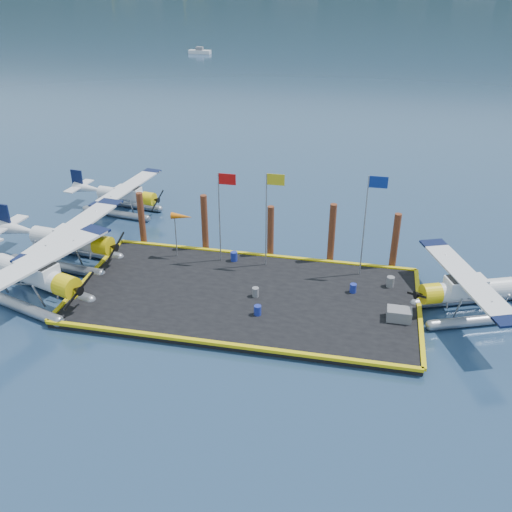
% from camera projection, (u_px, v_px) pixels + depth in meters
% --- Properties ---
extents(ground, '(4000.00, 4000.00, 0.00)m').
position_uv_depth(ground, '(245.00, 300.00, 33.82)').
color(ground, '#172747').
rests_on(ground, ground).
extents(dock, '(20.00, 10.00, 0.40)m').
position_uv_depth(dock, '(245.00, 297.00, 33.73)').
color(dock, black).
rests_on(dock, ground).
extents(dock_bumpers, '(20.25, 10.25, 0.18)m').
position_uv_depth(dock_bumpers, '(245.00, 293.00, 33.59)').
color(dock_bumpers, gold).
rests_on(dock_bumpers, dock).
extents(seaplane_a, '(9.88, 10.56, 3.78)m').
position_uv_depth(seaplane_a, '(34.00, 277.00, 32.89)').
color(seaplane_a, gray).
rests_on(seaplane_a, ground).
extents(seaplane_b, '(9.15, 10.10, 3.57)m').
position_uv_depth(seaplane_b, '(70.00, 242.00, 37.10)').
color(seaplane_b, gray).
rests_on(seaplane_b, ground).
extents(seaplane_c, '(7.79, 8.57, 3.03)m').
position_uv_depth(seaplane_c, '(125.00, 197.00, 44.59)').
color(seaplane_c, gray).
rests_on(seaplane_c, ground).
extents(seaplane_d, '(8.75, 9.27, 3.35)m').
position_uv_depth(seaplane_d, '(470.00, 293.00, 31.76)').
color(seaplane_d, gray).
rests_on(seaplane_d, ground).
extents(drum_1, '(0.40, 0.40, 0.56)m').
position_uv_depth(drum_1, '(255.00, 292.00, 33.30)').
color(drum_1, slate).
rests_on(drum_1, dock).
extents(drum_2, '(0.39, 0.39, 0.55)m').
position_uv_depth(drum_2, '(353.00, 288.00, 33.69)').
color(drum_2, navy).
rests_on(drum_2, dock).
extents(drum_3, '(0.41, 0.41, 0.57)m').
position_uv_depth(drum_3, '(258.00, 310.00, 31.59)').
color(drum_3, navy).
rests_on(drum_3, dock).
extents(drum_4, '(0.46, 0.46, 0.65)m').
position_uv_depth(drum_4, '(390.00, 282.00, 34.27)').
color(drum_4, slate).
rests_on(drum_4, dock).
extents(drum_5, '(0.44, 0.44, 0.62)m').
position_uv_depth(drum_5, '(234.00, 256.00, 37.16)').
color(drum_5, navy).
rests_on(drum_5, dock).
extents(crate, '(1.33, 0.89, 0.67)m').
position_uv_depth(crate, '(399.00, 314.00, 31.14)').
color(crate, slate).
rests_on(crate, dock).
extents(flagpole_red, '(1.14, 0.08, 6.00)m').
position_uv_depth(flagpole_red, '(222.00, 204.00, 35.46)').
color(flagpole_red, gray).
rests_on(flagpole_red, dock).
extents(flagpole_yellow, '(1.14, 0.08, 6.20)m').
position_uv_depth(flagpole_yellow, '(270.00, 206.00, 34.86)').
color(flagpole_yellow, gray).
rests_on(flagpole_yellow, dock).
extents(flagpole_blue, '(1.14, 0.08, 6.50)m').
position_uv_depth(flagpole_blue, '(369.00, 211.00, 33.69)').
color(flagpole_blue, gray).
rests_on(flagpole_blue, dock).
extents(windsock, '(1.40, 0.44, 3.12)m').
position_uv_depth(windsock, '(182.00, 217.00, 36.50)').
color(windsock, gray).
rests_on(windsock, dock).
extents(piling_0, '(0.44, 0.44, 4.00)m').
position_uv_depth(piling_0, '(142.00, 220.00, 39.09)').
color(piling_0, '#4C2415').
rests_on(piling_0, ground).
extents(piling_1, '(0.44, 0.44, 4.20)m').
position_uv_depth(piling_1, '(205.00, 224.00, 38.23)').
color(piling_1, '#4C2415').
rests_on(piling_1, ground).
extents(piling_2, '(0.44, 0.44, 3.80)m').
position_uv_depth(piling_2, '(271.00, 233.00, 37.51)').
color(piling_2, '#4C2415').
rests_on(piling_2, ground).
extents(piling_3, '(0.44, 0.44, 4.30)m').
position_uv_depth(piling_3, '(332.00, 235.00, 36.67)').
color(piling_3, '#4C2415').
rests_on(piling_3, ground).
extents(piling_4, '(0.44, 0.44, 4.00)m').
position_uv_depth(piling_4, '(395.00, 243.00, 36.01)').
color(piling_4, '#4C2415').
rests_on(piling_4, ground).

